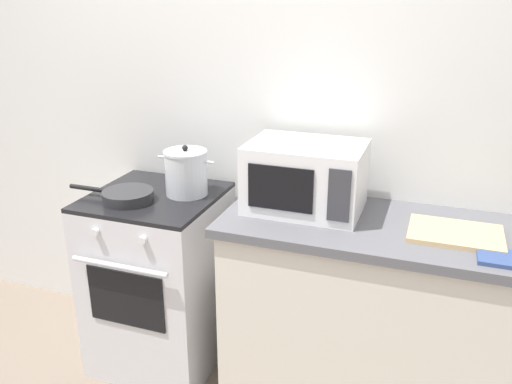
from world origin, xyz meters
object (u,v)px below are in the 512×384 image
microwave (306,177)px  oven_mitt (504,259)px  frying_pan (127,196)px  stock_pot (186,173)px  stove (160,279)px  cutting_board (455,234)px

microwave → oven_mitt: size_ratio=2.78×
frying_pan → oven_mitt: frying_pan is taller
frying_pan → stock_pot: bearing=38.4°
stock_pot → oven_mitt: 1.41m
stove → oven_mitt: oven_mitt is taller
stove → oven_mitt: bearing=-5.9°
stock_pot → oven_mitt: size_ratio=1.61×
frying_pan → microwave: (0.80, 0.19, 0.12)m
oven_mitt → cutting_board: bearing=136.0°
stove → frying_pan: (-0.08, -0.11, 0.48)m
cutting_board → frying_pan: bearing=-175.6°
stove → stock_pot: (0.15, 0.07, 0.57)m
stove → stock_pot: size_ratio=3.17×
cutting_board → oven_mitt: (0.17, -0.16, -0.00)m
stock_pot → cutting_board: (1.22, -0.06, -0.10)m
microwave → frying_pan: bearing=-166.7°
cutting_board → oven_mitt: cutting_board is taller
microwave → stove: bearing=-173.8°
cutting_board → oven_mitt: 0.23m
stock_pot → frying_pan: stock_pot is taller
frying_pan → microwave: microwave is taller
stove → microwave: 0.95m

